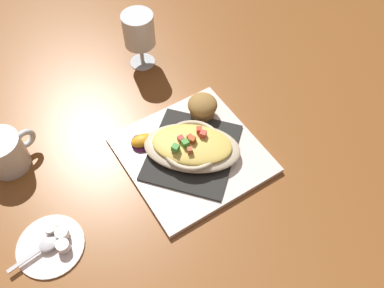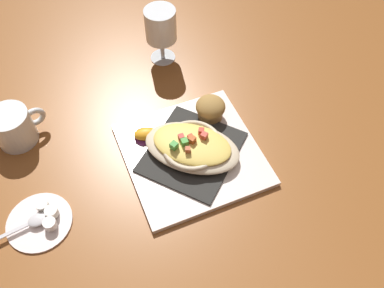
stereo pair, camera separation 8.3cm
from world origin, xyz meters
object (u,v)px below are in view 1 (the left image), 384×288
(creamer_saucer, at_px, (50,246))
(creamer_cup_1, at_px, (62,234))
(muffin, at_px, (202,107))
(stemmed_glass, at_px, (139,33))
(creamer_cup_2, at_px, (51,228))
(creamer_cup_0, at_px, (63,246))
(orange_garnish, at_px, (142,141))
(coffee_mug, at_px, (5,153))
(gratin_dish, at_px, (192,146))
(square_plate, at_px, (192,154))
(spoon, at_px, (47,245))

(creamer_saucer, distance_m, creamer_cup_1, 0.03)
(muffin, relative_size, stemmed_glass, 0.46)
(creamer_cup_2, bearing_deg, muffin, 102.35)
(creamer_cup_0, bearing_deg, creamer_cup_1, 162.33)
(orange_garnish, bearing_deg, coffee_mug, -113.19)
(coffee_mug, bearing_deg, muffin, 75.10)
(gratin_dish, relative_size, coffee_mug, 2.03)
(creamer_cup_0, xyz_separation_m, creamer_cup_2, (-0.04, -0.01, 0.00))
(square_plate, xyz_separation_m, coffee_mug, (-0.18, -0.32, 0.03))
(square_plate, distance_m, creamer_cup_2, 0.31)
(creamer_cup_1, bearing_deg, spoon, -81.89)
(square_plate, relative_size, gratin_dish, 1.17)
(coffee_mug, distance_m, stemmed_glass, 0.39)
(gratin_dish, bearing_deg, spoon, -84.16)
(stemmed_glass, xyz_separation_m, spoon, (0.33, -0.37, -0.08))
(coffee_mug, xyz_separation_m, spoon, (0.21, -0.00, -0.02))
(coffee_mug, distance_m, creamer_cup_2, 0.19)
(creamer_cup_0, distance_m, creamer_cup_2, 0.04)
(coffee_mug, bearing_deg, spoon, -0.15)
(muffin, bearing_deg, orange_garnish, -89.70)
(stemmed_glass, height_order, spoon, stemmed_glass)
(coffee_mug, relative_size, creamer_cup_2, 4.68)
(creamer_cup_1, bearing_deg, creamer_cup_2, -146.11)
(orange_garnish, relative_size, creamer_cup_1, 2.43)
(stemmed_glass, distance_m, spoon, 0.50)
(orange_garnish, relative_size, creamer_cup_2, 2.43)
(stemmed_glass, bearing_deg, spoon, -47.87)
(muffin, distance_m, stemmed_glass, 0.23)
(spoon, relative_size, creamer_cup_1, 4.14)
(square_plate, xyz_separation_m, spoon, (0.03, -0.32, 0.01))
(creamer_cup_1, bearing_deg, stemmed_glass, 134.30)
(square_plate, height_order, creamer_cup_1, creamer_cup_1)
(spoon, distance_m, creamer_cup_0, 0.03)
(creamer_cup_2, bearing_deg, coffee_mug, -174.62)
(muffin, height_order, orange_garnish, muffin)
(gratin_dish, xyz_separation_m, creamer_cup_2, (0.01, -0.31, -0.02))
(stemmed_glass, relative_size, spoon, 1.40)
(square_plate, height_order, orange_garnish, orange_garnish)
(gratin_dish, xyz_separation_m, creamer_cup_1, (0.03, -0.29, -0.02))
(square_plate, xyz_separation_m, stemmed_glass, (-0.30, 0.04, 0.09))
(creamer_cup_1, bearing_deg, square_plate, 95.58)
(creamer_cup_0, xyz_separation_m, creamer_cup_1, (-0.02, 0.01, 0.00))
(coffee_mug, bearing_deg, creamer_cup_0, 5.89)
(muffin, height_order, coffee_mug, coffee_mug)
(gratin_dish, height_order, muffin, same)
(creamer_cup_2, bearing_deg, stemmed_glass, 131.42)
(stemmed_glass, distance_m, creamer_cup_2, 0.47)
(coffee_mug, xyz_separation_m, creamer_cup_2, (0.19, 0.02, -0.02))
(square_plate, distance_m, creamer_cup_1, 0.29)
(muffin, relative_size, spoon, 0.64)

